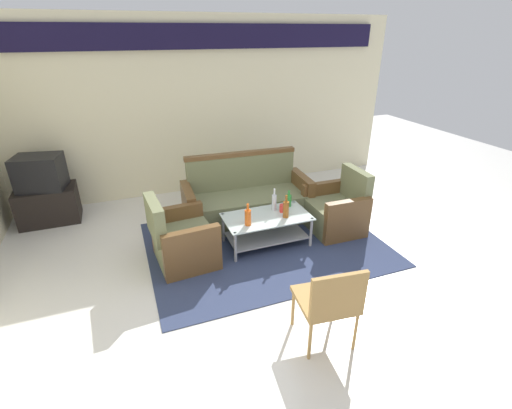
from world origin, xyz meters
TOP-DOWN VIEW (x-y plane):
  - ground_plane at (0.00, 0.00)m, footprint 14.00×14.00m
  - wall_back at (0.00, 3.05)m, footprint 6.52×0.19m
  - rug at (0.06, 0.83)m, footprint 2.98×2.25m
  - couch at (0.07, 1.56)m, footprint 1.83×0.82m
  - armchair_left at (-1.01, 0.82)m, footprint 0.75×0.81m
  - armchair_right at (1.14, 0.86)m, footprint 0.71×0.77m
  - coffee_table at (0.08, 0.83)m, footprint 1.10×0.60m
  - bottle_clear at (0.24, 0.97)m, footprint 0.06×0.06m
  - bottle_brown at (0.30, 0.72)m, footprint 0.08×0.08m
  - bottle_orange at (-0.22, 0.69)m, footprint 0.08×0.08m
  - bottle_green at (0.47, 1.00)m, footprint 0.08×0.08m
  - cup at (0.32, 0.87)m, footprint 0.08×0.08m
  - tv_stand at (-2.63, 2.55)m, footprint 0.80×0.50m
  - television at (-2.63, 2.55)m, footprint 0.67×0.55m
  - wicker_chair at (-0.07, -0.94)m, footprint 0.53×0.53m

SIDE VIEW (x-z plane):
  - ground_plane at x=0.00m, z-range 0.00..0.00m
  - rug at x=0.06m, z-range 0.00..0.01m
  - tv_stand at x=-2.63m, z-range 0.00..0.52m
  - coffee_table at x=0.08m, z-range 0.07..0.47m
  - armchair_left at x=-1.01m, z-range -0.14..0.71m
  - armchair_right at x=1.14m, z-range -0.14..0.71m
  - couch at x=0.07m, z-range -0.16..0.80m
  - cup at x=0.32m, z-range 0.41..0.51m
  - wicker_chair at x=-0.07m, z-range 0.07..0.91m
  - bottle_green at x=0.47m, z-range 0.38..0.61m
  - bottle_orange at x=-0.22m, z-range 0.38..0.66m
  - bottle_clear at x=0.24m, z-range 0.37..0.67m
  - bottle_brown at x=0.30m, z-range 0.37..0.68m
  - television at x=-2.63m, z-range 0.52..1.00m
  - wall_back at x=0.00m, z-range 0.08..2.88m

